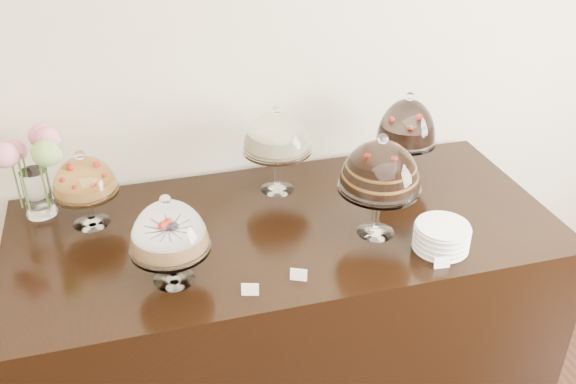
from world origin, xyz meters
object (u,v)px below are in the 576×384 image
object	(u,v)px
cake_stand_sugar_sponge	(169,231)
cake_stand_fruit_tart	(84,180)
display_counter	(285,309)
cake_stand_choco_layer	(381,169)
cake_stand_dark_choco	(407,125)
cake_stand_cheesecake	(277,136)
flower_vase	(29,161)
plate_stack	(441,237)

from	to	relation	value
cake_stand_sugar_sponge	cake_stand_fruit_tart	bearing A→B (deg)	121.01
display_counter	cake_stand_sugar_sponge	distance (m)	0.85
cake_stand_sugar_sponge	cake_stand_choco_layer	size ratio (longest dim) A/B	0.82
cake_stand_dark_choco	cake_stand_sugar_sponge	bearing A→B (deg)	-156.01
display_counter	cake_stand_cheesecake	world-z (taller)	cake_stand_cheesecake
display_counter	flower_vase	size ratio (longest dim) A/B	5.71
cake_stand_choco_layer	flower_vase	xyz separation A→B (m)	(-1.29, 0.49, -0.03)
cake_stand_fruit_tart	flower_vase	world-z (taller)	flower_vase
display_counter	cake_stand_choco_layer	xyz separation A→B (m)	(0.33, -0.15, 0.73)
plate_stack	display_counter	bearing A→B (deg)	148.64
cake_stand_sugar_sponge	cake_stand_dark_choco	xyz separation A→B (m)	(1.11, 0.49, 0.04)
display_counter	cake_stand_sugar_sponge	bearing A→B (deg)	-153.32
cake_stand_sugar_sponge	cake_stand_choco_layer	distance (m)	0.82
cake_stand_cheesecake	cake_stand_fruit_tart	size ratio (longest dim) A/B	1.21
display_counter	plate_stack	xyz separation A→B (m)	(0.53, -0.32, 0.50)
cake_stand_sugar_sponge	cake_stand_dark_choco	size ratio (longest dim) A/B	0.87
cake_stand_sugar_sponge	cake_stand_fruit_tart	distance (m)	0.54
display_counter	cake_stand_choco_layer	distance (m)	0.82
cake_stand_sugar_sponge	plate_stack	world-z (taller)	cake_stand_sugar_sponge
plate_stack	cake_stand_fruit_tart	bearing A→B (deg)	156.96
flower_vase	plate_stack	world-z (taller)	flower_vase
flower_vase	cake_stand_choco_layer	bearing A→B (deg)	-20.86
flower_vase	plate_stack	bearing A→B (deg)	-24.03
display_counter	cake_stand_dark_choco	world-z (taller)	cake_stand_dark_choco
cake_stand_choco_layer	cake_stand_dark_choco	distance (m)	0.50
flower_vase	cake_stand_sugar_sponge	bearing A→B (deg)	-50.28
cake_stand_fruit_tart	plate_stack	xyz separation A→B (m)	(1.28, -0.55, -0.15)
display_counter	cake_stand_sugar_sponge	world-z (taller)	cake_stand_sugar_sponge
cake_stand_sugar_sponge	plate_stack	bearing A→B (deg)	-4.73
display_counter	cake_stand_dark_choco	xyz separation A→B (m)	(0.63, 0.25, 0.70)
display_counter	cake_stand_cheesecake	bearing A→B (deg)	81.15
display_counter	cake_stand_dark_choco	bearing A→B (deg)	21.87
cake_stand_sugar_sponge	cake_stand_fruit_tart	size ratio (longest dim) A/B	1.07
cake_stand_cheesecake	display_counter	bearing A→B (deg)	-98.85
cake_stand_cheesecake	flower_vase	bearing A→B (deg)	176.77
cake_stand_fruit_tart	cake_stand_cheesecake	bearing A→B (deg)	4.36
cake_stand_choco_layer	cake_stand_dark_choco	world-z (taller)	cake_stand_choco_layer
display_counter	cake_stand_cheesecake	size ratio (longest dim) A/B	5.55
cake_stand_fruit_tart	flower_vase	distance (m)	0.24
cake_stand_cheesecake	plate_stack	size ratio (longest dim) A/B	1.91
plate_stack	cake_stand_dark_choco	bearing A→B (deg)	79.93
cake_stand_sugar_sponge	flower_vase	world-z (taller)	flower_vase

